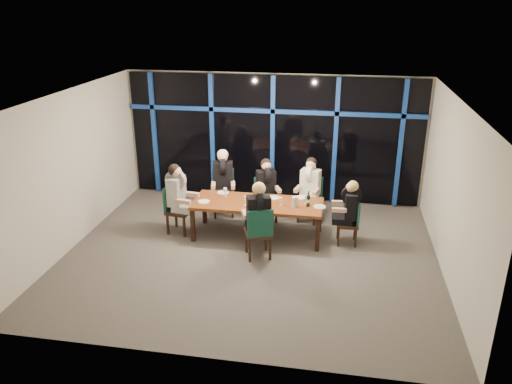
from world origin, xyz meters
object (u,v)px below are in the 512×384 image
chair_end_right (352,220)px  diner_end_right (349,203)px  diner_far_mid (266,181)px  wine_bottle (308,200)px  diner_far_right (310,181)px  chair_far_mid (265,196)px  chair_far_right (310,196)px  chair_far_left (224,189)px  diner_far_left (223,174)px  chair_near_mid (259,231)px  dining_table (258,205)px  chair_end_left (175,206)px  water_pitcher (295,202)px  diner_near_mid (258,209)px  diner_end_left (178,189)px

chair_end_right → diner_end_right: bearing=-90.0°
diner_far_mid → wine_bottle: 1.27m
chair_end_right → wine_bottle: size_ratio=2.81×
diner_far_right → diner_end_right: diner_far_right is taller
chair_far_mid → chair_far_right: (0.97, 0.15, 0.01)m
chair_far_left → wine_bottle: bearing=-40.9°
diner_far_left → chair_near_mid: bearing=-71.8°
dining_table → chair_end_right: (1.88, -0.00, -0.18)m
chair_end_left → diner_far_mid: (1.77, 0.86, 0.35)m
chair_far_right → wine_bottle: wine_bottle is taller
chair_far_right → diner_end_right: bearing=-37.9°
chair_end_left → diner_far_right: size_ratio=1.06×
water_pitcher → diner_end_right: bearing=-15.7°
chair_far_mid → diner_end_right: size_ratio=1.09×
diner_near_mid → diner_far_mid: bearing=-107.0°
chair_far_mid → chair_near_mid: (0.16, -1.80, 0.04)m
chair_near_mid → diner_far_left: 2.21m
chair_far_mid → diner_end_left: size_ratio=0.97×
chair_end_left → diner_near_mid: bearing=-104.1°
chair_end_left → diner_far_left: 1.34m
diner_far_mid → dining_table: bearing=-117.6°
chair_far_mid → diner_near_mid: size_ratio=0.95×
dining_table → diner_near_mid: size_ratio=2.59×
diner_far_left → diner_end_left: bearing=-137.3°
chair_end_left → diner_far_right: bearing=-60.9°
diner_end_right → wine_bottle: size_ratio=2.73×
chair_far_mid → chair_near_mid: bearing=-108.5°
diner_far_mid → diner_end_right: 1.92m
chair_far_mid → water_pitcher: size_ratio=4.59×
chair_far_right → wine_bottle: (0.02, -1.05, 0.33)m
chair_end_left → diner_end_left: size_ratio=1.03×
diner_end_left → diner_far_left: bearing=-26.1°
chair_far_left → diner_end_left: bearing=-134.5°
dining_table → diner_near_mid: 0.91m
chair_far_right → chair_end_right: (0.88, -1.02, -0.04)m
diner_far_left → water_pitcher: bearing=-44.3°
diner_far_mid → chair_end_left: bearing=-177.7°
chair_near_mid → wine_bottle: bearing=-153.0°
dining_table → water_pitcher: (0.75, -0.10, 0.17)m
diner_far_left → water_pitcher: (1.68, -1.04, -0.13)m
diner_far_left → diner_near_mid: (1.08, -1.78, -0.00)m
chair_end_right → diner_end_left: size_ratio=0.92×
water_pitcher → chair_far_right: bearing=56.9°
diner_far_mid → diner_far_right: (0.92, 0.14, 0.02)m
chair_end_right → chair_near_mid: chair_near_mid is taller
chair_near_mid → wine_bottle: (0.83, 0.90, 0.30)m
chair_far_left → chair_near_mid: size_ratio=1.00×
diner_near_mid → wine_bottle: size_ratio=3.13×
chair_end_left → diner_end_left: (0.08, -0.01, 0.40)m
chair_end_left → chair_end_right: size_ratio=1.12×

